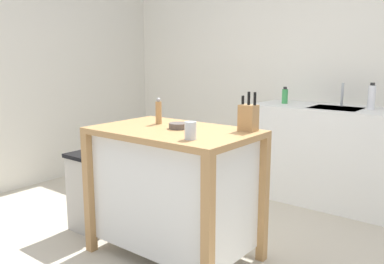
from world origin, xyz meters
name	(u,v)px	position (x,y,z in m)	size (l,w,h in m)	color
wall_back	(312,64)	(0.00, 2.18, 1.30)	(4.83, 0.10, 2.60)	silver
wall_left	(57,64)	(-2.41, 0.79, 1.30)	(0.10, 2.78, 2.60)	silver
kitchen_island	(174,186)	(-0.12, 0.11, 0.50)	(1.09, 0.70, 0.90)	#AD7F4C
knife_block	(248,117)	(0.31, 0.36, 0.99)	(0.11, 0.09, 0.25)	#AD7F4C
bowl_ceramic_wide	(179,126)	(-0.10, 0.14, 0.92)	(0.13, 0.13, 0.04)	#564C47
drinking_cup	(190,131)	(0.18, -0.09, 0.96)	(0.07, 0.07, 0.10)	silver
pepper_grinder	(159,112)	(-0.33, 0.20, 0.99)	(0.04, 0.04, 0.19)	#AD7F4C
trash_bin	(93,192)	(-0.90, 0.03, 0.32)	(0.36, 0.28, 0.63)	#B7B2A8
sink_counter	(333,156)	(0.39, 1.83, 0.46)	(1.54, 0.60, 0.92)	silver
sink_faucet	(342,95)	(0.39, 1.97, 1.03)	(0.02, 0.02, 0.22)	#B7BCC1
bottle_hand_soap	(372,97)	(0.67, 1.89, 1.03)	(0.06, 0.06, 0.24)	white
bottle_spray_cleaner	(285,96)	(-0.13, 1.84, 0.99)	(0.06, 0.06, 0.17)	green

